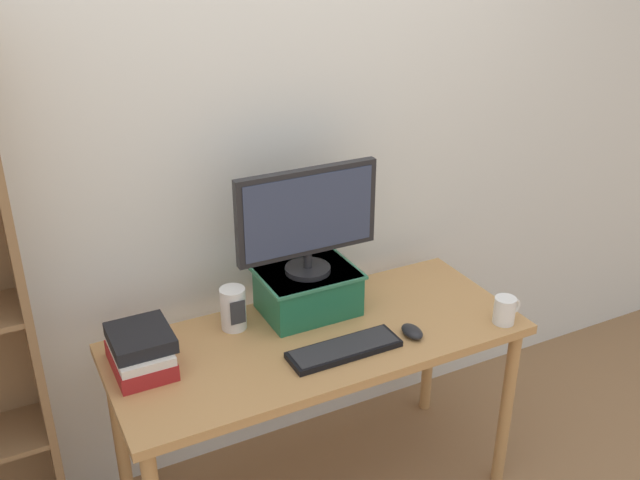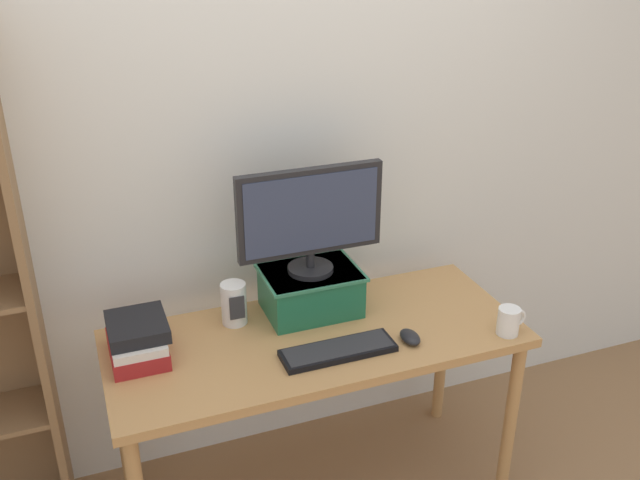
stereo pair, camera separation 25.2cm
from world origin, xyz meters
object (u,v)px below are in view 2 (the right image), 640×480
computer_monitor (310,217)px  desk_speaker (234,304)px  book_stack (137,339)px  desk (316,354)px  riser_box (311,289)px  keyboard (338,350)px  computer_mouse (410,337)px  coffee_mug (509,321)px

computer_monitor → desk_speaker: (-0.30, 0.02, -0.31)m
computer_monitor → book_stack: bearing=-173.4°
computer_monitor → book_stack: 0.75m
desk → riser_box: (0.04, 0.17, 0.18)m
computer_monitor → keyboard: 0.49m
riser_box → computer_mouse: riser_box is taller
computer_monitor → coffee_mug: (0.62, -0.41, -0.34)m
riser_box → keyboard: size_ratio=0.91×
riser_box → coffee_mug: 0.74m
computer_monitor → keyboard: (-0.01, -0.31, -0.38)m
desk → computer_monitor: (0.04, 0.17, 0.48)m
desk → computer_monitor: size_ratio=2.76×
coffee_mug → desk_speaker: size_ratio=0.70×
computer_monitor → computer_mouse: size_ratio=5.29×
desk → computer_mouse: bearing=-28.1°
book_stack → desk_speaker: size_ratio=1.62×
desk_speaker → computer_monitor: bearing=-3.4°
computer_mouse → coffee_mug: 0.37m
coffee_mug → computer_monitor: bearing=146.6°
book_stack → coffee_mug: 1.33m
riser_box → keyboard: riser_box is taller
computer_monitor → desk_speaker: computer_monitor is taller
desk → desk_speaker: (-0.26, 0.19, 0.17)m
desk_speaker → keyboard: bearing=-48.8°
desk → keyboard: bearing=-77.8°
riser_box → computer_monitor: (-0.00, -0.00, 0.30)m
desk → coffee_mug: 0.72m
computer_mouse → book_stack: book_stack is taller
book_stack → computer_monitor: bearing=6.6°
computer_monitor → desk_speaker: 0.43m
desk → computer_mouse: (0.30, -0.16, 0.10)m
keyboard → book_stack: bearing=160.4°
keyboard → coffee_mug: 0.64m
book_stack → desk_speaker: (0.37, 0.09, 0.01)m
computer_mouse → keyboard: bearing=175.8°
computer_monitor → riser_box: bearing=90.0°
coffee_mug → desk_speaker: bearing=155.1°
keyboard → computer_mouse: size_ratio=3.91×
keyboard → computer_mouse: computer_mouse is taller
book_stack → riser_box: bearing=6.7°
computer_monitor → book_stack: size_ratio=2.08×
computer_monitor → computer_mouse: computer_monitor is taller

